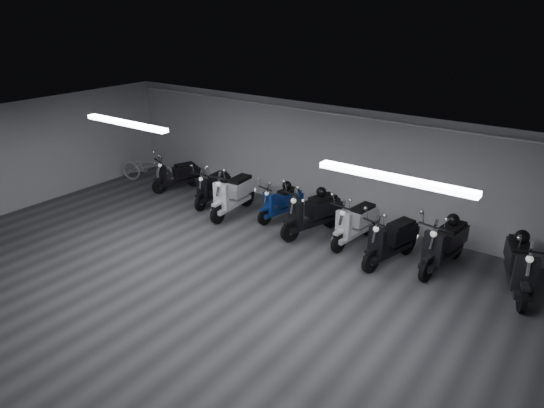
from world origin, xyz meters
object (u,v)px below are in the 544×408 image
Objects in this scene: scooter_0 at (176,170)px; scooter_6 at (355,216)px; scooter_1 at (212,182)px; scooter_7 at (391,233)px; bicycle at (147,164)px; helmet_1 at (287,186)px; scooter_9 at (521,258)px; helmet_3 at (522,237)px; scooter_5 at (312,206)px; scooter_4 at (280,197)px; helmet_0 at (453,220)px; scooter_8 at (445,237)px; helmet_2 at (321,192)px; scooter_2 at (233,188)px.

scooter_0 is 0.91× the size of scooter_6.
scooter_7 reaches higher than scooter_1.
bicycle is 7.56× the size of helmet_1.
scooter_9 is at bearing 6.47° from scooter_6.
helmet_3 is at bearing 90.00° from scooter_9.
scooter_0 is 3.72m from helmet_1.
scooter_1 is 3.19m from scooter_5.
scooter_4 is 0.89× the size of bicycle.
helmet_3 is (5.43, -0.14, 0.19)m from helmet_1.
scooter_6 is 2.09m from helmet_0.
scooter_6 is at bearing -6.01° from scooter_1.
scooter_4 is 0.81× the size of scooter_9.
scooter_8 is 4.11m from helmet_1.
scooter_7 is at bearing -150.96° from scooter_8.
scooter_1 reaches higher than helmet_0.
scooter_9 reaches higher than scooter_7.
scooter_4 is 4.86m from bicycle.
scooter_8 is at bearing -6.55° from scooter_1.
helmet_3 is at bearing -1.47° from helmet_1.
scooter_7 is 6.85× the size of helmet_3.
scooter_4 is 1.15m from scooter_5.
scooter_9 reaches higher than helmet_2.
scooter_0 is 0.83× the size of scooter_2.
scooter_1 reaches higher than scooter_4.
bicycle is (-8.02, 0.43, -0.11)m from scooter_7.
helmet_2 is (4.84, 0.01, 0.40)m from scooter_0.
scooter_6 reaches higher than scooter_0.
scooter_5 reaches higher than bicycle.
scooter_0 is 1.57m from scooter_1.
helmet_0 is (2.04, 0.26, 0.36)m from scooter_6.
scooter_6 is at bearing 0.73° from scooter_2.
scooter_9 is at bearing -7.04° from scooter_1.
scooter_6 is 0.97× the size of scooter_7.
scooter_7 is 2.06m from helmet_2.
scooter_5 is 3.12m from helmet_0.
bicycle is 6.91× the size of helmet_0.
scooter_6 is at bearing -176.49° from helmet_3.
scooter_5 is (4.75, -0.24, 0.11)m from scooter_0.
scooter_4 is 0.81× the size of scooter_8.
scooter_7 reaches higher than helmet_0.
scooter_1 is 0.85× the size of scooter_2.
scooter_0 is at bearing -172.59° from scooter_8.
scooter_6 is 6.65× the size of helmet_3.
scooter_8 is (6.23, 0.10, 0.10)m from scooter_1.
helmet_2 is at bearing 10.26° from scooter_4.
scooter_0 is at bearing 165.87° from scooter_1.
scooter_8 is 1.43m from scooter_9.
helmet_0 is (3.08, 0.42, 0.31)m from scooter_5.
scooter_8 is at bearing -98.05° from helmet_0.
scooter_1 is at bearing -177.65° from helmet_3.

